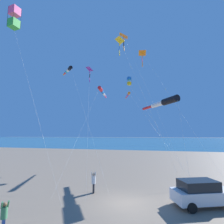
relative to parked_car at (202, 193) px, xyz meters
The scene contains 16 objects.
ground_plane 5.57m from the parked_car, 96.73° to the left, with size 600.00×600.00×0.00m, color #756654.
ocean_water_strip 164.45m from the parked_car, ahead, with size 240.00×600.00×0.01m, color #285B7A.
parked_car is the anchor object (origin of this frame).
cooler_box 2.66m from the parked_car, ahead, with size 0.62×0.42×0.42m.
person_adult_flyer 8.71m from the parked_car, 83.92° to the left, with size 0.63×0.52×1.89m.
person_child_green_jacket 12.78m from the parked_car, 119.74° to the left, with size 0.59×0.61×1.70m.
kite_delta_checkered_midright 19.14m from the parked_car, 47.71° to the left, with size 3.38×7.32×17.70m.
kite_delta_white_trailing 25.28m from the parked_car, 31.77° to the left, with size 9.74×8.69×21.95m.
kite_windsock_long_streamer_right 11.25m from the parked_car, 15.82° to the left, with size 11.29×4.59×9.53m.
kite_windsock_striped_overhead 21.06m from the parked_car, 41.77° to the left, with size 17.80×0.69×12.89m.
kite_delta_blue_topmost 21.86m from the parked_car, 20.69° to the left, with size 11.87×8.65×18.56m.
kite_delta_red_high_left 16.92m from the parked_car, 65.76° to the left, with size 6.73×2.80×13.42m.
kite_box_teal_far_right 22.58m from the parked_car, 25.01° to the left, with size 12.36×8.74×15.53m.
kite_windsock_orange_high_right 27.51m from the parked_car, 54.03° to the left, with size 15.25×13.60×17.14m.
kite_windsock_rainbow_low_near 19.46m from the parked_car, 27.78° to the left, with size 15.93×9.34×12.27m.
kite_box_purple_drifting 21.63m from the parked_car, 98.18° to the left, with size 2.02×7.04×16.90m.
Camera 1 is at (-14.03, -2.37, 5.17)m, focal length 28.33 mm.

